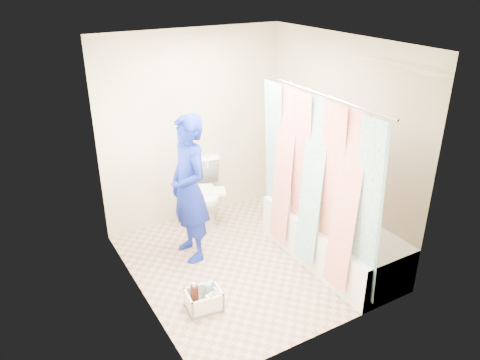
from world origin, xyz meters
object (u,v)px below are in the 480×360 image
toilet (205,193)px  cleaning_caddy (205,300)px  bathtub (332,239)px  plumber (189,189)px

toilet → cleaning_caddy: toilet is taller
bathtub → cleaning_caddy: bathtub is taller
bathtub → toilet: 1.73m
cleaning_caddy → bathtub: bearing=7.5°
toilet → plumber: plumber is taller
plumber → toilet: bearing=140.9°
bathtub → cleaning_caddy: bearing=-179.0°
cleaning_caddy → plumber: bearing=79.2°
bathtub → plumber: bearing=146.2°
plumber → cleaning_caddy: bearing=-18.8°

